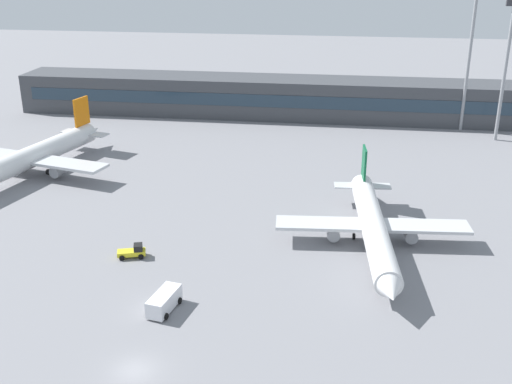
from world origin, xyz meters
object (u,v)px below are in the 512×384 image
at_px(baggage_tug_yellow, 133,251).
at_px(service_van_white, 164,301).
at_px(airplane_near, 373,227).
at_px(floodlight_tower_west, 506,62).
at_px(floodlight_tower_east, 470,50).
at_px(airplane_mid, 26,159).

xyz_separation_m(baggage_tug_yellow, service_van_white, (7.53, -11.68, 0.31)).
bearing_deg(baggage_tug_yellow, airplane_near, 14.03).
relative_size(airplane_near, floodlight_tower_west, 1.34).
bearing_deg(service_van_white, airplane_near, 39.78).
height_order(airplane_near, floodlight_tower_west, floodlight_tower_west).
height_order(baggage_tug_yellow, service_van_white, service_van_white).
height_order(baggage_tug_yellow, floodlight_tower_east, floodlight_tower_east).
relative_size(airplane_near, airplane_mid, 0.89).
height_order(airplane_near, baggage_tug_yellow, airplane_near).
xyz_separation_m(baggage_tug_yellow, floodlight_tower_east, (51.60, 68.35, 16.48)).
distance_m(airplane_mid, floodlight_tower_west, 93.46).
bearing_deg(floodlight_tower_east, airplane_near, -108.93).
xyz_separation_m(airplane_mid, service_van_white, (35.64, -38.17, -2.09)).
relative_size(floodlight_tower_west, floodlight_tower_east, 0.92).
height_order(airplane_near, service_van_white, airplane_near).
bearing_deg(airplane_mid, airplane_near, -17.69).
distance_m(baggage_tug_yellow, floodlight_tower_west, 85.62).
relative_size(baggage_tug_yellow, service_van_white, 0.71).
relative_size(airplane_mid, baggage_tug_yellow, 10.82).
distance_m(airplane_near, airplane_mid, 61.84).
height_order(floodlight_tower_west, floodlight_tower_east, floodlight_tower_east).
distance_m(service_van_white, floodlight_tower_west, 89.91).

